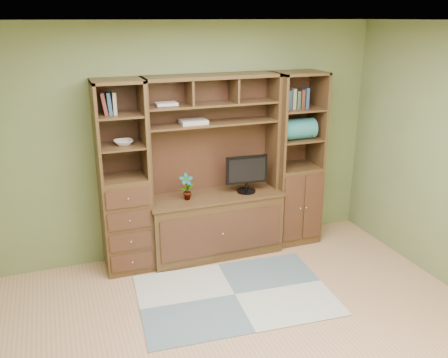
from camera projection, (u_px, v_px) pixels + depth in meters
name	position (u px, v px, depth m)	size (l,w,h in m)	color
room	(261.00, 205.00, 3.52)	(4.60, 4.10, 2.64)	tan
center_hutch	(215.00, 170.00, 5.23)	(1.54, 0.53, 2.05)	#493019
left_tower	(123.00, 179.00, 4.94)	(0.50, 0.45, 2.05)	#493019
right_tower	(296.00, 160.00, 5.60)	(0.55, 0.45, 2.05)	#493019
rug	(235.00, 295.00, 4.71)	(1.88, 1.25, 0.01)	#919796
monitor	(247.00, 167.00, 5.32)	(0.48, 0.21, 0.59)	black
orchid	(187.00, 187.00, 5.14)	(0.16, 0.11, 0.30)	#9E4735
magazines	(193.00, 122.00, 5.07)	(0.28, 0.21, 0.04)	#B8AA9D
bowl	(123.00, 142.00, 4.82)	(0.19, 0.19, 0.05)	silver
blanket_teal	(297.00, 129.00, 5.42)	(0.41, 0.24, 0.24)	#2A6E70
blanket_red	(299.00, 128.00, 5.58)	(0.36, 0.20, 0.20)	brown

